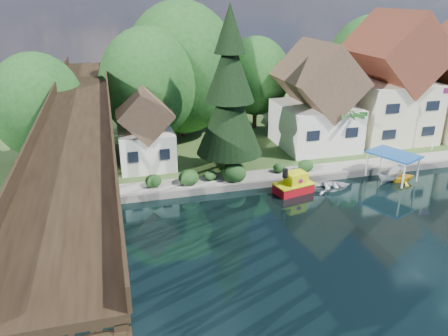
{
  "coord_description": "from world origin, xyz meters",
  "views": [
    {
      "loc": [
        -14.01,
        -24.96,
        15.85
      ],
      "look_at": [
        -5.7,
        6.0,
        3.01
      ],
      "focal_mm": 35.0,
      "sensor_mm": 36.0,
      "label": 1
    }
  ],
  "objects_px": {
    "shed": "(145,133)",
    "tugboat": "(294,185)",
    "flagpole": "(440,112)",
    "palm_tree": "(349,115)",
    "boat_canopy": "(392,169)",
    "conifer": "(230,95)",
    "boat_yellow": "(401,175)",
    "house_left": "(316,103)",
    "boat_white_a": "(330,185)",
    "house_center": "(390,86)",
    "trestle_bridge": "(85,155)"
  },
  "relations": [
    {
      "from": "shed",
      "to": "tugboat",
      "type": "distance_m",
      "value": 14.52
    },
    {
      "from": "flagpole",
      "to": "palm_tree",
      "type": "bearing_deg",
      "value": 172.23
    },
    {
      "from": "tugboat",
      "to": "boat_canopy",
      "type": "xyz_separation_m",
      "value": [
        9.46,
        -0.01,
        0.42
      ]
    },
    {
      "from": "conifer",
      "to": "boat_yellow",
      "type": "relative_size",
      "value": 5.89
    },
    {
      "from": "flagpole",
      "to": "tugboat",
      "type": "bearing_deg",
      "value": -164.79
    },
    {
      "from": "house_left",
      "to": "shed",
      "type": "distance_m",
      "value": 18.11
    },
    {
      "from": "shed",
      "to": "boat_white_a",
      "type": "relative_size",
      "value": 2.14
    },
    {
      "from": "shed",
      "to": "house_center",
      "type": "bearing_deg",
      "value": 4.24
    },
    {
      "from": "shed",
      "to": "house_left",
      "type": "bearing_deg",
      "value": 4.77
    },
    {
      "from": "house_center",
      "to": "boat_white_a",
      "type": "height_order",
      "value": "house_center"
    },
    {
      "from": "trestle_bridge",
      "to": "house_left",
      "type": "bearing_deg",
      "value": 25.21
    },
    {
      "from": "boat_white_a",
      "to": "boat_canopy",
      "type": "xyz_separation_m",
      "value": [
        6.15,
        0.12,
        0.76
      ]
    },
    {
      "from": "palm_tree",
      "to": "tugboat",
      "type": "relative_size",
      "value": 1.32
    },
    {
      "from": "flagpole",
      "to": "boat_canopy",
      "type": "height_order",
      "value": "flagpole"
    },
    {
      "from": "trestle_bridge",
      "to": "palm_tree",
      "type": "relative_size",
      "value": 9.23
    },
    {
      "from": "house_left",
      "to": "shed",
      "type": "xyz_separation_m",
      "value": [
        -18.0,
        -1.5,
        -1.31
      ]
    },
    {
      "from": "conifer",
      "to": "flagpole",
      "type": "bearing_deg",
      "value": -0.4
    },
    {
      "from": "house_left",
      "to": "palm_tree",
      "type": "xyz_separation_m",
      "value": [
        1.88,
        -3.54,
        -0.46
      ]
    },
    {
      "from": "flagpole",
      "to": "boat_canopy",
      "type": "bearing_deg",
      "value": -150.02
    },
    {
      "from": "boat_canopy",
      "to": "boat_yellow",
      "type": "relative_size",
      "value": 1.96
    },
    {
      "from": "house_center",
      "to": "house_left",
      "type": "bearing_deg",
      "value": -176.82
    },
    {
      "from": "trestle_bridge",
      "to": "flagpole",
      "type": "bearing_deg",
      "value": 9.84
    },
    {
      "from": "palm_tree",
      "to": "boat_yellow",
      "type": "xyz_separation_m",
      "value": [
        1.93,
        -6.58,
        -4.02
      ]
    },
    {
      "from": "boat_yellow",
      "to": "boat_canopy",
      "type": "bearing_deg",
      "value": 72.53
    },
    {
      "from": "boat_canopy",
      "to": "house_center",
      "type": "bearing_deg",
      "value": 59.66
    },
    {
      "from": "boat_canopy",
      "to": "boat_white_a",
      "type": "bearing_deg",
      "value": -178.92
    },
    {
      "from": "house_left",
      "to": "trestle_bridge",
      "type": "bearing_deg",
      "value": -154.79
    },
    {
      "from": "shed",
      "to": "tugboat",
      "type": "xyz_separation_m",
      "value": [
        11.55,
        -8.22,
        -3.11
      ]
    },
    {
      "from": "trestle_bridge",
      "to": "boat_canopy",
      "type": "distance_m",
      "value": 26.37
    },
    {
      "from": "boat_white_a",
      "to": "house_left",
      "type": "bearing_deg",
      "value": -8.64
    },
    {
      "from": "trestle_bridge",
      "to": "flagpole",
      "type": "distance_m",
      "value": 35.0
    },
    {
      "from": "shed",
      "to": "conifer",
      "type": "bearing_deg",
      "value": -23.79
    },
    {
      "from": "trestle_bridge",
      "to": "tugboat",
      "type": "relative_size",
      "value": 12.22
    },
    {
      "from": "tugboat",
      "to": "boat_white_a",
      "type": "relative_size",
      "value": 0.99
    },
    {
      "from": "conifer",
      "to": "flagpole",
      "type": "height_order",
      "value": "conifer"
    },
    {
      "from": "boat_canopy",
      "to": "flagpole",
      "type": "bearing_deg",
      "value": 29.98
    },
    {
      "from": "palm_tree",
      "to": "boat_canopy",
      "type": "distance_m",
      "value": 7.22
    },
    {
      "from": "palm_tree",
      "to": "boat_canopy",
      "type": "xyz_separation_m",
      "value": [
        1.13,
        -6.19,
        -3.54
      ]
    },
    {
      "from": "boat_white_a",
      "to": "house_center",
      "type": "bearing_deg",
      "value": -40.54
    },
    {
      "from": "trestle_bridge",
      "to": "boat_white_a",
      "type": "height_order",
      "value": "trestle_bridge"
    },
    {
      "from": "boat_yellow",
      "to": "trestle_bridge",
      "type": "bearing_deg",
      "value": 99.82
    },
    {
      "from": "house_left",
      "to": "flagpole",
      "type": "bearing_deg",
      "value": -22.89
    },
    {
      "from": "tugboat",
      "to": "boat_white_a",
      "type": "xyz_separation_m",
      "value": [
        3.31,
        -0.12,
        -0.34
      ]
    },
    {
      "from": "conifer",
      "to": "boat_canopy",
      "type": "relative_size",
      "value": 3.0
    },
    {
      "from": "house_left",
      "to": "boat_white_a",
      "type": "xyz_separation_m",
      "value": [
        -3.13,
        -9.84,
        -4.76
      ]
    },
    {
      "from": "house_center",
      "to": "conifer",
      "type": "bearing_deg",
      "value": -165.29
    },
    {
      "from": "conifer",
      "to": "flagpole",
      "type": "xyz_separation_m",
      "value": [
        22.24,
        -0.16,
        -2.99
      ]
    },
    {
      "from": "boat_white_a",
      "to": "boat_yellow",
      "type": "height_order",
      "value": "boat_yellow"
    },
    {
      "from": "shed",
      "to": "boat_canopy",
      "type": "distance_m",
      "value": 22.73
    },
    {
      "from": "palm_tree",
      "to": "conifer",
      "type": "bearing_deg",
      "value": -174.79
    }
  ]
}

